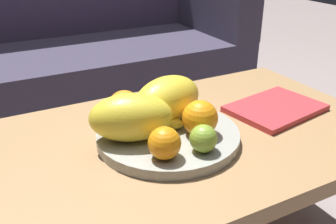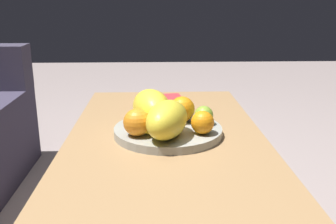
% 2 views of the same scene
% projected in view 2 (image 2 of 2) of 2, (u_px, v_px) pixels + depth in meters
% --- Properties ---
extents(coffee_table, '(1.11, 0.62, 0.43)m').
position_uv_depth(coffee_table, '(166.00, 147.00, 1.23)').
color(coffee_table, '#9A744A').
rests_on(coffee_table, ground_plane).
extents(fruit_bowl, '(0.34, 0.34, 0.03)m').
position_uv_depth(fruit_bowl, '(168.00, 131.00, 1.20)').
color(fruit_bowl, '#989A90').
rests_on(fruit_bowl, coffee_table).
extents(melon_large_front, '(0.21, 0.16, 0.11)m').
position_uv_depth(melon_large_front, '(152.00, 108.00, 1.20)').
color(melon_large_front, yellow).
rests_on(melon_large_front, fruit_bowl).
extents(melon_smaller_beside, '(0.21, 0.17, 0.11)m').
position_uv_depth(melon_smaller_beside, '(167.00, 120.00, 1.09)').
color(melon_smaller_beside, yellow).
rests_on(melon_smaller_beside, fruit_bowl).
extents(orange_front, '(0.08, 0.08, 0.08)m').
position_uv_depth(orange_front, '(182.00, 109.00, 1.24)').
color(orange_front, orange).
rests_on(orange_front, fruit_bowl).
extents(orange_left, '(0.08, 0.08, 0.08)m').
position_uv_depth(orange_left, '(137.00, 122.00, 1.11)').
color(orange_left, orange).
rests_on(orange_left, fruit_bowl).
extents(orange_right, '(0.07, 0.07, 0.07)m').
position_uv_depth(orange_right, '(203.00, 123.00, 1.13)').
color(orange_right, orange).
rests_on(orange_right, fruit_bowl).
extents(apple_front, '(0.06, 0.06, 0.06)m').
position_uv_depth(apple_front, '(204.00, 115.00, 1.22)').
color(apple_front, olive).
rests_on(apple_front, fruit_bowl).
extents(banana_bunch, '(0.16, 0.11, 0.06)m').
position_uv_depth(banana_bunch, '(157.00, 121.00, 1.16)').
color(banana_bunch, gold).
rests_on(banana_bunch, fruit_bowl).
extents(magazine, '(0.28, 0.22, 0.02)m').
position_uv_depth(magazine, '(163.00, 103.00, 1.53)').
color(magazine, '#BD3339').
rests_on(magazine, coffee_table).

